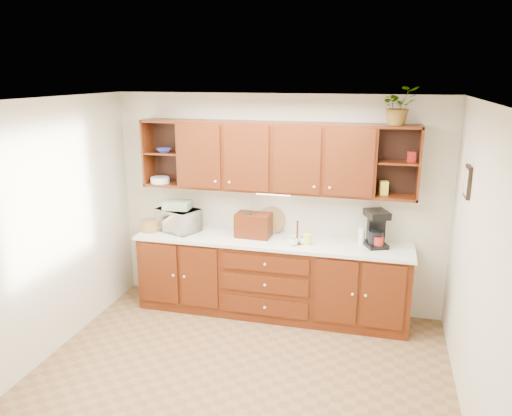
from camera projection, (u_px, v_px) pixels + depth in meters
The scene contains 26 objects.
floor at pixel (237, 381), 4.73m from camera, with size 4.00×4.00×0.00m, color brown.
ceiling at pixel (234, 101), 4.05m from camera, with size 4.00×4.00×0.00m, color white.
back_wall at pixel (277, 203), 6.03m from camera, with size 4.00×4.00×0.00m, color beige.
left_wall at pixel (40, 234), 4.87m from camera, with size 3.50×3.50×0.00m, color beige.
right_wall at pixel (480, 274), 3.91m from camera, with size 3.50×3.50×0.00m, color beige.
base_cabinets at pixel (271, 278), 5.97m from camera, with size 3.20×0.60×0.90m, color #3C1506.
countertop at pixel (271, 241), 5.84m from camera, with size 3.24×0.64×0.04m, color white.
upper_cabinets at pixel (276, 157), 5.72m from camera, with size 3.20×0.33×0.80m.
undercabinet_light at pixel (273, 194), 5.78m from camera, with size 0.40×0.05×0.03m, color white.
framed_picture at pixel (468, 182), 4.61m from camera, with size 0.03×0.24×0.30m, color black.
wicker_basket at pixel (150, 226), 6.14m from camera, with size 0.23×0.23×0.13m, color olive.
microwave at pixel (178, 220), 6.13m from camera, with size 0.50×0.34×0.28m, color beige.
towel_stack at pixel (177, 205), 6.08m from camera, with size 0.32×0.23×0.09m, color #C7CE61.
wine_bottle at pixel (248, 225), 5.88m from camera, with size 0.07×0.07×0.30m, color black.
woven_tray at pixel (271, 232), 6.08m from camera, with size 0.33×0.33×0.02m, color olive.
bread_box at pixel (253, 225), 5.90m from camera, with size 0.41×0.25×0.29m, color #3C1506.
mug_tree at pixel (297, 240), 5.67m from camera, with size 0.23×0.24×0.28m.
canister_red at pixel (378, 243), 5.51m from camera, with size 0.11×0.11×0.14m, color maroon.
canister_white at pixel (362, 236), 5.66m from camera, with size 0.07×0.07×0.19m, color white.
canister_yellow at pixel (307, 239), 5.65m from camera, with size 0.10×0.10×0.12m, color yellow.
coffee_maker at pixel (376, 229), 5.58m from camera, with size 0.32×0.36×0.42m.
bowl_stack at pixel (164, 150), 6.00m from camera, with size 0.19×0.19×0.05m, color navy.
plate_stack at pixel (160, 180), 6.12m from camera, with size 0.23×0.23×0.07m, color white.
pantry_box_yellow at pixel (384, 188), 5.50m from camera, with size 0.09×0.07×0.16m, color yellow.
pantry_box_red at pixel (411, 157), 5.32m from camera, with size 0.08×0.07×0.11m, color maroon.
potted_plant at pixel (399, 106), 5.19m from camera, with size 0.36×0.32×0.40m, color #999999.
Camera 1 is at (1.21, -3.96, 2.82)m, focal length 35.00 mm.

